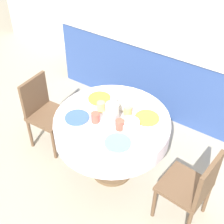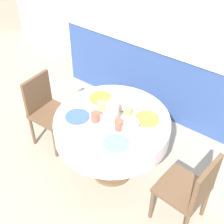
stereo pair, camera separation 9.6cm
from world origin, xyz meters
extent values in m
plane|color=#9E937F|center=(0.00, 0.00, 0.00)|extent=(12.00, 12.00, 0.00)
cube|color=silver|center=(0.00, 1.76, 1.30)|extent=(7.00, 0.05, 2.60)
cube|color=#2D4784|center=(0.00, 1.43, 0.45)|extent=(3.20, 0.60, 0.90)
cube|color=beige|center=(0.00, 1.43, 0.92)|extent=(3.24, 0.64, 0.04)
cylinder|color=brown|center=(0.00, 0.00, 0.02)|extent=(0.44, 0.44, 0.04)
cylinder|color=brown|center=(0.00, 0.00, 0.29)|extent=(0.11, 0.11, 0.51)
cylinder|color=silver|center=(0.00, 0.00, 0.64)|extent=(1.12, 1.12, 0.18)
cylinder|color=silver|center=(0.00, 0.00, 0.74)|extent=(1.11, 1.11, 0.03)
cube|color=brown|center=(0.82, -0.07, 0.42)|extent=(0.43, 0.43, 0.04)
cube|color=brown|center=(1.00, -0.09, 0.64)|extent=(0.07, 0.38, 0.41)
cylinder|color=brown|center=(0.63, -0.23, 0.20)|extent=(0.04, 0.04, 0.40)
cylinder|color=brown|center=(0.66, 0.12, 0.20)|extent=(0.04, 0.04, 0.40)
cylinder|color=brown|center=(1.01, 0.09, 0.20)|extent=(0.04, 0.04, 0.40)
cube|color=brown|center=(-0.82, -0.04, 0.42)|extent=(0.42, 0.42, 0.04)
cube|color=brown|center=(-1.01, -0.04, 0.64)|extent=(0.05, 0.38, 0.41)
cylinder|color=brown|center=(-0.65, 0.15, 0.20)|extent=(0.04, 0.04, 0.40)
cylinder|color=brown|center=(-0.64, -0.20, 0.20)|extent=(0.04, 0.04, 0.40)
cylinder|color=brown|center=(-1.01, 0.13, 0.20)|extent=(0.04, 0.04, 0.40)
cylinder|color=brown|center=(-0.99, -0.22, 0.20)|extent=(0.04, 0.04, 0.40)
cylinder|color=#3856AD|center=(-0.28, -0.18, 0.76)|extent=(0.23, 0.23, 0.01)
cylinder|color=#CC4C3D|center=(-0.10, -0.12, 0.81)|extent=(0.08, 0.08, 0.10)
cylinder|color=#60BCB7|center=(0.23, -0.24, 0.76)|extent=(0.23, 0.23, 0.01)
cylinder|color=#CC4C3D|center=(0.14, -0.08, 0.81)|extent=(0.08, 0.08, 0.10)
cylinder|color=yellow|center=(-0.28, 0.18, 0.76)|extent=(0.23, 0.23, 0.01)
cylinder|color=#DBB766|center=(-0.15, 0.04, 0.81)|extent=(0.08, 0.08, 0.10)
cylinder|color=orange|center=(0.27, 0.19, 0.76)|extent=(0.23, 0.23, 0.01)
cylinder|color=#DBB766|center=(0.09, 0.13, 0.81)|extent=(0.08, 0.08, 0.10)
cylinder|color=#B2B2B7|center=(0.02, -0.02, 0.85)|extent=(0.13, 0.13, 0.19)
cone|color=#B2B2B7|center=(0.02, -0.02, 0.97)|extent=(0.11, 0.11, 0.04)
sphere|color=#B2B2B7|center=(0.02, -0.02, 1.01)|extent=(0.04, 0.04, 0.04)
cylinder|color=silver|center=(0.02, 0.17, 0.76)|extent=(0.08, 0.08, 0.01)
sphere|color=silver|center=(0.02, 0.17, 0.84)|extent=(0.15, 0.15, 0.15)
cylinder|color=silver|center=(0.11, 0.17, 0.85)|extent=(0.09, 0.03, 0.05)
sphere|color=silver|center=(0.02, 0.17, 0.93)|extent=(0.03, 0.03, 0.03)
cylinder|color=silver|center=(0.20, 0.00, 0.79)|extent=(0.18, 0.18, 0.06)
camera|label=1|loc=(1.26, -1.83, 2.68)|focal=50.00mm
camera|label=2|loc=(1.33, -1.77, 2.68)|focal=50.00mm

